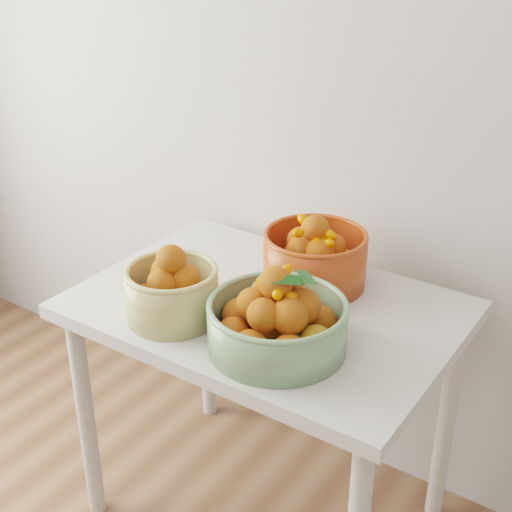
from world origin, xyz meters
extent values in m
cube|color=beige|center=(0.00, 2.00, 1.35)|extent=(4.00, 0.04, 2.70)
cube|color=silver|center=(-0.19, 1.60, 0.73)|extent=(1.00, 0.70, 0.04)
cylinder|color=silver|center=(-0.63, 1.31, 0.35)|extent=(0.05, 0.05, 0.71)
cylinder|color=silver|center=(-0.63, 1.89, 0.35)|extent=(0.05, 0.05, 0.71)
cylinder|color=silver|center=(0.25, 1.89, 0.35)|extent=(0.05, 0.05, 0.71)
cylinder|color=tan|center=(-0.35, 1.40, 0.82)|extent=(0.30, 0.30, 0.13)
torus|color=tan|center=(-0.35, 1.40, 0.88)|extent=(0.30, 0.30, 0.02)
sphere|color=#D1660C|center=(-0.29, 1.40, 0.80)|extent=(0.09, 0.09, 0.09)
sphere|color=#D1660C|center=(-0.33, 1.46, 0.80)|extent=(0.07, 0.07, 0.07)
sphere|color=#D1660C|center=(-0.40, 1.44, 0.80)|extent=(0.08, 0.08, 0.08)
sphere|color=#E85C12|center=(-0.41, 1.37, 0.80)|extent=(0.08, 0.08, 0.08)
sphere|color=#E85C12|center=(-0.34, 1.35, 0.80)|extent=(0.08, 0.08, 0.08)
sphere|color=#E85C12|center=(-0.35, 1.40, 0.80)|extent=(0.08, 0.08, 0.08)
sphere|color=#E85C12|center=(-0.33, 1.42, 0.87)|extent=(0.08, 0.08, 0.08)
sphere|color=#E85C12|center=(-0.38, 1.42, 0.87)|extent=(0.08, 0.08, 0.08)
sphere|color=#E85C12|center=(-0.36, 1.37, 0.87)|extent=(0.07, 0.07, 0.07)
sphere|color=#E85C12|center=(-0.35, 1.41, 0.92)|extent=(0.08, 0.08, 0.08)
ellipsoid|color=#F05E00|center=(-0.34, 1.40, 0.88)|extent=(0.05, 0.04, 0.04)
ellipsoid|color=#F05E00|center=(-0.37, 1.42, 0.92)|extent=(0.05, 0.05, 0.03)
ellipsoid|color=#F05E00|center=(-0.36, 1.40, 0.89)|extent=(0.05, 0.04, 0.04)
ellipsoid|color=#F05E00|center=(-0.40, 1.43, 0.89)|extent=(0.05, 0.05, 0.04)
ellipsoid|color=#F05E00|center=(-0.35, 1.40, 0.91)|extent=(0.04, 0.05, 0.04)
ellipsoid|color=#F05E00|center=(-0.36, 1.40, 0.92)|extent=(0.04, 0.04, 0.03)
ellipsoid|color=#F05E00|center=(-0.37, 1.41, 0.91)|extent=(0.05, 0.04, 0.04)
ellipsoid|color=#F05E00|center=(-0.38, 1.43, 0.90)|extent=(0.05, 0.05, 0.04)
cylinder|color=gray|center=(-0.06, 1.44, 0.81)|extent=(0.37, 0.37, 0.12)
torus|color=gray|center=(-0.06, 1.44, 0.87)|extent=(0.37, 0.37, 0.02)
sphere|color=#D1660C|center=(0.05, 1.43, 0.81)|extent=(0.09, 0.09, 0.09)
sphere|color=#E85C12|center=(0.01, 1.52, 0.81)|extent=(0.08, 0.08, 0.08)
sphere|color=#E85C12|center=(-0.05, 1.54, 0.81)|extent=(0.08, 0.08, 0.08)
sphere|color=#E85C12|center=(-0.13, 1.51, 0.81)|extent=(0.09, 0.09, 0.09)
sphere|color=#E85C12|center=(-0.16, 1.43, 0.81)|extent=(0.09, 0.09, 0.09)
sphere|color=#E85C12|center=(-0.13, 1.36, 0.81)|extent=(0.08, 0.08, 0.08)
sphere|color=#E85C12|center=(-0.06, 1.33, 0.81)|extent=(0.09, 0.09, 0.09)
sphere|color=#E85C12|center=(0.02, 1.36, 0.81)|extent=(0.09, 0.09, 0.09)
sphere|color=#E85C12|center=(-0.06, 1.44, 0.81)|extent=(0.08, 0.08, 0.08)
sphere|color=#E85C12|center=(0.00, 1.46, 0.87)|extent=(0.09, 0.09, 0.09)
sphere|color=#E85C12|center=(-0.06, 1.50, 0.87)|extent=(0.08, 0.08, 0.08)
sphere|color=#E85C12|center=(-0.11, 1.47, 0.87)|extent=(0.08, 0.08, 0.08)
sphere|color=#E85C12|center=(-0.11, 1.41, 0.87)|extent=(0.08, 0.08, 0.08)
sphere|color=#E85C12|center=(-0.06, 1.38, 0.87)|extent=(0.08, 0.08, 0.08)
sphere|color=#E85C12|center=(-0.01, 1.41, 0.87)|extent=(0.09, 0.09, 0.09)
sphere|color=#E85C12|center=(-0.06, 1.43, 0.93)|extent=(0.08, 0.08, 0.08)
ellipsoid|color=#F05E00|center=(-0.07, 1.49, 0.93)|extent=(0.04, 0.05, 0.04)
ellipsoid|color=#F05E00|center=(-0.02, 1.44, 0.90)|extent=(0.04, 0.04, 0.03)
ellipsoid|color=#F05E00|center=(-0.05, 1.47, 0.92)|extent=(0.04, 0.04, 0.04)
ellipsoid|color=#F05E00|center=(-0.07, 1.44, 0.93)|extent=(0.05, 0.05, 0.04)
ellipsoid|color=#F05E00|center=(-0.11, 1.47, 0.91)|extent=(0.05, 0.05, 0.03)
ellipsoid|color=#F05E00|center=(-0.02, 1.48, 0.92)|extent=(0.05, 0.05, 0.03)
ellipsoid|color=#F05E00|center=(-0.04, 1.41, 0.92)|extent=(0.05, 0.05, 0.04)
ellipsoid|color=#F05E00|center=(-0.06, 1.45, 0.92)|extent=(0.04, 0.05, 0.03)
ellipsoid|color=#F05E00|center=(-0.02, 1.43, 0.91)|extent=(0.05, 0.03, 0.03)
ellipsoid|color=#F05E00|center=(-0.05, 1.43, 0.90)|extent=(0.05, 0.05, 0.04)
ellipsoid|color=#F05E00|center=(-0.11, 1.49, 0.91)|extent=(0.05, 0.05, 0.04)
ellipsoid|color=#F05E00|center=(-0.12, 1.46, 0.90)|extent=(0.05, 0.05, 0.04)
cylinder|color=#BF3612|center=(-0.15, 1.77, 0.82)|extent=(0.34, 0.34, 0.15)
torus|color=#BF3612|center=(-0.15, 1.77, 0.90)|extent=(0.34, 0.34, 0.01)
sphere|color=#D1660C|center=(-0.06, 1.77, 0.80)|extent=(0.08, 0.08, 0.08)
sphere|color=#D1660C|center=(-0.09, 1.84, 0.80)|extent=(0.08, 0.08, 0.08)
sphere|color=#E85C12|center=(-0.17, 1.85, 0.80)|extent=(0.08, 0.08, 0.08)
sphere|color=#E85C12|center=(-0.22, 1.80, 0.80)|extent=(0.08, 0.08, 0.08)
sphere|color=#E85C12|center=(-0.22, 1.73, 0.80)|extent=(0.08, 0.08, 0.08)
sphere|color=#E85C12|center=(-0.17, 1.68, 0.80)|extent=(0.08, 0.08, 0.08)
sphere|color=#E85C12|center=(-0.09, 1.70, 0.80)|extent=(0.08, 0.08, 0.08)
sphere|color=#E85C12|center=(-0.15, 1.77, 0.80)|extent=(0.08, 0.08, 0.08)
sphere|color=#E85C12|center=(-0.10, 1.79, 0.87)|extent=(0.08, 0.08, 0.08)
sphere|color=#E85C12|center=(-0.16, 1.81, 0.87)|extent=(0.09, 0.09, 0.09)
sphere|color=#E85C12|center=(-0.19, 1.77, 0.87)|extent=(0.08, 0.08, 0.08)
sphere|color=#E85C12|center=(-0.17, 1.72, 0.87)|extent=(0.08, 0.08, 0.08)
sphere|color=#E85C12|center=(-0.11, 1.73, 0.87)|extent=(0.08, 0.08, 0.08)
sphere|color=#E85C12|center=(-0.15, 1.77, 0.92)|extent=(0.08, 0.08, 0.08)
ellipsoid|color=#F05E00|center=(-0.10, 1.76, 0.91)|extent=(0.05, 0.04, 0.04)
ellipsoid|color=#F05E00|center=(-0.17, 1.76, 0.90)|extent=(0.05, 0.05, 0.04)
ellipsoid|color=#F05E00|center=(-0.12, 1.75, 0.90)|extent=(0.05, 0.05, 0.04)
ellipsoid|color=#F05E00|center=(-0.21, 1.80, 0.92)|extent=(0.05, 0.04, 0.04)
ellipsoid|color=#F05E00|center=(-0.13, 1.76, 0.91)|extent=(0.05, 0.05, 0.04)
ellipsoid|color=#F05E00|center=(-0.17, 1.79, 0.92)|extent=(0.05, 0.05, 0.04)
ellipsoid|color=#F05E00|center=(-0.17, 1.81, 0.91)|extent=(0.05, 0.05, 0.04)
ellipsoid|color=#F05E00|center=(-0.12, 1.73, 0.90)|extent=(0.04, 0.05, 0.04)
ellipsoid|color=#F05E00|center=(-0.16, 1.70, 0.93)|extent=(0.04, 0.05, 0.04)
ellipsoid|color=#F05E00|center=(-0.09, 1.74, 0.90)|extent=(0.05, 0.04, 0.03)
ellipsoid|color=#F05E00|center=(-0.17, 1.75, 0.89)|extent=(0.05, 0.05, 0.04)
camera|label=1|loc=(0.71, 0.22, 1.71)|focal=50.00mm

